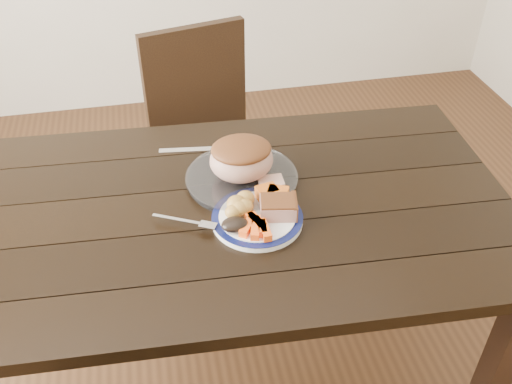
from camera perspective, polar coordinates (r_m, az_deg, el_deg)
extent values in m
plane|color=#472B16|center=(2.14, -2.31, -16.99)|extent=(4.00, 4.00, 0.00)
cube|color=black|center=(1.60, -2.96, -1.90)|extent=(1.65, 0.99, 0.04)
cube|color=black|center=(2.21, -22.70, -4.85)|extent=(0.07, 0.07, 0.71)
cube|color=black|center=(1.83, 22.86, -16.08)|extent=(0.07, 0.07, 0.71)
cube|color=black|center=(2.27, 14.66, -1.37)|extent=(0.07, 0.07, 0.71)
cube|color=black|center=(2.29, -3.89, 3.25)|extent=(0.51, 0.51, 0.04)
cube|color=black|center=(2.32, -6.10, 10.88)|extent=(0.42, 0.14, 0.46)
cube|color=black|center=(2.61, -1.56, 2.06)|extent=(0.04, 0.04, 0.43)
cube|color=black|center=(2.36, 2.08, -2.59)|extent=(0.04, 0.04, 0.43)
cube|color=black|center=(2.52, -9.02, -0.07)|extent=(0.04, 0.04, 0.43)
cube|color=black|center=(2.26, -6.09, -5.19)|extent=(0.04, 0.04, 0.43)
cylinder|color=white|center=(1.53, 0.13, -2.72)|extent=(0.24, 0.24, 0.02)
torus|color=#0C1240|center=(1.52, 0.13, -2.48)|extent=(0.24, 0.24, 0.02)
cylinder|color=white|center=(1.66, -1.43, 1.30)|extent=(0.32, 0.32, 0.02)
cube|color=tan|center=(1.51, 2.19, -1.60)|extent=(0.11, 0.09, 0.04)
ellipsoid|color=gold|center=(1.51, -1.66, -1.66)|extent=(0.05, 0.05, 0.04)
ellipsoid|color=gold|center=(1.54, -1.08, -0.67)|extent=(0.05, 0.05, 0.04)
ellipsoid|color=gold|center=(1.51, -1.19, -1.47)|extent=(0.05, 0.05, 0.04)
ellipsoid|color=gold|center=(1.50, -2.28, -2.01)|extent=(0.05, 0.04, 0.04)
ellipsoid|color=gold|center=(1.52, -1.96, -1.19)|extent=(0.05, 0.05, 0.05)
cube|color=#FF5A15|center=(1.47, -0.86, -3.49)|extent=(0.06, 0.07, 0.02)
cube|color=#FF5A15|center=(1.47, 0.57, -3.42)|extent=(0.03, 0.07, 0.02)
cube|color=#FF5A15|center=(1.46, -0.05, -3.75)|extent=(0.04, 0.07, 0.02)
cube|color=#FF5A15|center=(1.48, 0.07, -3.01)|extent=(0.04, 0.07, 0.02)
cube|color=#FF5A15|center=(1.48, -0.03, -2.98)|extent=(0.05, 0.07, 0.02)
cube|color=#FF5A15|center=(1.46, 0.89, -3.86)|extent=(0.02, 0.07, 0.02)
cube|color=orange|center=(1.56, 2.20, -0.32)|extent=(0.07, 0.06, 0.04)
cube|color=orange|center=(1.56, 1.12, -0.15)|extent=(0.06, 0.06, 0.04)
ellipsoid|color=black|center=(1.47, -2.14, -3.26)|extent=(0.07, 0.05, 0.03)
cube|color=silver|center=(1.52, -7.86, -2.80)|extent=(0.13, 0.07, 0.00)
cube|color=silver|center=(1.49, -4.84, -3.35)|extent=(0.05, 0.04, 0.00)
ellipsoid|color=tan|center=(1.62, -1.47, 3.21)|extent=(0.18, 0.16, 0.12)
cube|color=tan|center=(1.62, 1.52, 0.96)|extent=(0.07, 0.06, 0.02)
cube|color=silver|center=(1.81, -6.53, 4.24)|extent=(0.20, 0.05, 0.00)
cube|color=black|center=(1.81, -1.47, 4.64)|extent=(0.12, 0.04, 0.01)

